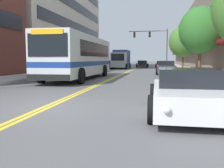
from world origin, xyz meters
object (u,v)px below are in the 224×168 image
box_truck (121,59)px  street_tree_right_far (183,42)px  city_bus (80,55)px  car_dark_grey_parked_right_mid (166,68)px  car_white_parked_right_foreground (187,92)px  street_tree_right_mid (200,30)px  car_red_parked_right_far (161,65)px  car_silver_parked_left_mid (96,66)px  fire_hydrant (189,72)px  traffic_signal_mast (154,40)px  car_black_parked_left_near (109,65)px  car_charcoal_moving_lead (142,64)px

box_truck → street_tree_right_far: 12.24m
city_bus → car_dark_grey_parked_right_mid: 10.15m
street_tree_right_far → car_dark_grey_parked_right_mid: bearing=-108.7°
car_white_parked_right_foreground → street_tree_right_mid: size_ratio=0.78×
car_red_parked_right_far → car_silver_parked_left_mid: bearing=-122.7°
car_silver_parked_left_mid → car_white_parked_right_foreground: size_ratio=1.08×
fire_hydrant → traffic_signal_mast: bearing=97.1°
car_black_parked_left_near → car_charcoal_moving_lead: 7.68m
box_truck → car_dark_grey_parked_right_mid: bearing=-65.7°
car_white_parked_right_foreground → street_tree_right_mid: 15.61m
city_bus → car_black_parked_left_near: 22.62m
car_black_parked_left_near → car_red_parked_right_far: size_ratio=0.99×
fire_hydrant → car_charcoal_moving_lead: bearing=100.7°
car_red_parked_right_far → box_truck: (-6.66, -4.45, 0.98)m
car_red_parked_right_far → car_charcoal_moving_lead: bearing=157.9°
traffic_signal_mast → fire_hydrant: (2.99, -24.07, -4.24)m
street_tree_right_far → fire_hydrant: size_ratio=7.26×
traffic_signal_mast → car_black_parked_left_near: bearing=-157.6°
car_white_parked_right_foreground → car_red_parked_right_far: 38.16m
car_black_parked_left_near → box_truck: 2.24m
street_tree_right_mid → street_tree_right_far: size_ratio=1.03×
car_charcoal_moving_lead → city_bus: bearing=-96.7°
car_dark_grey_parked_right_mid → box_truck: bearing=114.3°
car_white_parked_right_foreground → traffic_signal_mast: traffic_signal_mast is taller
car_red_parked_right_far → box_truck: bearing=-146.3°
car_charcoal_moving_lead → street_tree_right_far: 15.29m
car_black_parked_left_near → street_tree_right_far: 14.12m
car_white_parked_right_foreground → street_tree_right_far: size_ratio=0.81×
car_red_parked_right_far → traffic_signal_mast: bearing=-139.1°
street_tree_right_mid → street_tree_right_far: bearing=91.5°
box_truck → car_charcoal_moving_lead: bearing=61.2°
box_truck → street_tree_right_mid: size_ratio=1.24×
car_white_parked_right_foreground → street_tree_right_far: (2.48, 25.79, 3.15)m
traffic_signal_mast → street_tree_right_mid: bearing=-79.5°
car_red_parked_right_far → box_truck: size_ratio=0.65×
city_bus → car_silver_parked_left_mid: bearing=98.4°
street_tree_right_mid → street_tree_right_far: 10.80m
car_dark_grey_parked_right_mid → car_black_parked_left_near: bearing=120.1°
car_dark_grey_parked_right_mid → car_red_parked_right_far: bearing=90.2°
car_charcoal_moving_lead → fire_hydrant: (5.04, -26.69, -0.04)m
car_red_parked_right_far → traffic_signal_mast: size_ratio=0.70×
car_black_parked_left_near → traffic_signal_mast: (7.29, 3.00, 4.18)m
car_white_parked_right_foreground → car_silver_parked_left_mid: bearing=109.4°
city_bus → car_red_parked_right_far: (6.77, 26.72, -1.24)m
box_truck → fire_hydrant: box_truck is taller
car_silver_parked_left_mid → car_red_parked_right_far: car_silver_parked_left_mid is taller
car_silver_parked_left_mid → box_truck: size_ratio=0.68×
car_silver_parked_left_mid → car_charcoal_moving_lead: (5.26, 14.97, -0.01)m
car_white_parked_right_foreground → car_red_parked_right_far: (0.07, 38.16, -0.02)m
car_white_parked_right_foreground → car_dark_grey_parked_right_mid: (0.13, 18.86, 0.05)m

